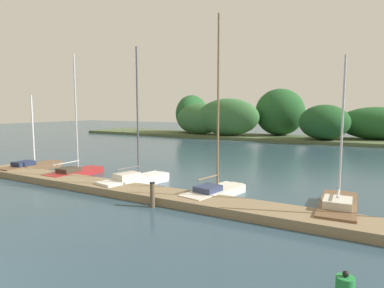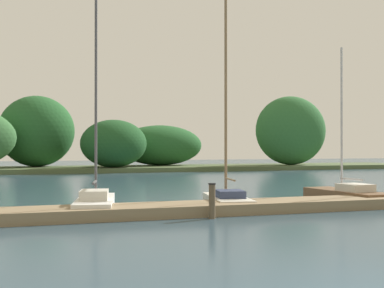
{
  "view_description": "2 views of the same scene",
  "coord_description": "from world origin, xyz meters",
  "px_view_note": "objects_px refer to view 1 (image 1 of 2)",
  "views": [
    {
      "loc": [
        8.36,
        -2.28,
        4.07
      ],
      "look_at": [
        1.09,
        10.5,
        2.47
      ],
      "focal_mm": 30.38,
      "sensor_mm": 36.0,
      "label": 1
    },
    {
      "loc": [
        -5.08,
        -6.09,
        2.11
      ],
      "look_at": [
        0.86,
        11.32,
        2.24
      ],
      "focal_mm": 48.48,
      "sensor_mm": 36.0,
      "label": 2
    }
  ],
  "objects_px": {
    "sailboat_1": "(76,171)",
    "sailboat_0": "(32,166)",
    "sailboat_2": "(136,179)",
    "mooring_piling_1": "(152,195)",
    "sailboat_4": "(338,205)",
    "channel_buoy_0": "(345,287)",
    "sailboat_3": "(215,189)"
  },
  "relations": [
    {
      "from": "sailboat_1",
      "to": "sailboat_0",
      "type": "bearing_deg",
      "value": 89.64
    },
    {
      "from": "sailboat_4",
      "to": "channel_buoy_0",
      "type": "relative_size",
      "value": 10.05
    },
    {
      "from": "sailboat_0",
      "to": "sailboat_4",
      "type": "bearing_deg",
      "value": -89.4
    },
    {
      "from": "mooring_piling_1",
      "to": "channel_buoy_0",
      "type": "xyz_separation_m",
      "value": [
        7.5,
        -3.18,
        -0.29
      ]
    },
    {
      "from": "sailboat_2",
      "to": "mooring_piling_1",
      "type": "height_order",
      "value": "sailboat_2"
    },
    {
      "from": "sailboat_4",
      "to": "mooring_piling_1",
      "type": "distance_m",
      "value": 7.4
    },
    {
      "from": "sailboat_0",
      "to": "sailboat_4",
      "type": "relative_size",
      "value": 0.81
    },
    {
      "from": "sailboat_2",
      "to": "mooring_piling_1",
      "type": "bearing_deg",
      "value": -119.18
    },
    {
      "from": "sailboat_4",
      "to": "channel_buoy_0",
      "type": "distance_m",
      "value": 6.22
    },
    {
      "from": "sailboat_0",
      "to": "mooring_piling_1",
      "type": "bearing_deg",
      "value": -103.08
    },
    {
      "from": "channel_buoy_0",
      "to": "sailboat_2",
      "type": "bearing_deg",
      "value": 151.04
    },
    {
      "from": "sailboat_2",
      "to": "sailboat_4",
      "type": "relative_size",
      "value": 1.19
    },
    {
      "from": "sailboat_3",
      "to": "sailboat_4",
      "type": "relative_size",
      "value": 1.35
    },
    {
      "from": "sailboat_0",
      "to": "sailboat_2",
      "type": "bearing_deg",
      "value": -90.13
    },
    {
      "from": "sailboat_3",
      "to": "sailboat_4",
      "type": "bearing_deg",
      "value": -75.64
    },
    {
      "from": "mooring_piling_1",
      "to": "sailboat_0",
      "type": "bearing_deg",
      "value": 167.62
    },
    {
      "from": "mooring_piling_1",
      "to": "channel_buoy_0",
      "type": "height_order",
      "value": "mooring_piling_1"
    },
    {
      "from": "sailboat_2",
      "to": "sailboat_3",
      "type": "relative_size",
      "value": 0.88
    },
    {
      "from": "sailboat_0",
      "to": "sailboat_3",
      "type": "xyz_separation_m",
      "value": [
        13.33,
        0.11,
        0.08
      ]
    },
    {
      "from": "sailboat_0",
      "to": "sailboat_2",
      "type": "relative_size",
      "value": 0.68
    },
    {
      "from": "sailboat_4",
      "to": "sailboat_1",
      "type": "bearing_deg",
      "value": 88.3
    },
    {
      "from": "sailboat_0",
      "to": "sailboat_1",
      "type": "height_order",
      "value": "sailboat_1"
    },
    {
      "from": "sailboat_2",
      "to": "sailboat_3",
      "type": "bearing_deg",
      "value": -77.95
    },
    {
      "from": "sailboat_1",
      "to": "sailboat_3",
      "type": "distance_m",
      "value": 9.32
    },
    {
      "from": "sailboat_4",
      "to": "mooring_piling_1",
      "type": "bearing_deg",
      "value": 111.07
    },
    {
      "from": "sailboat_2",
      "to": "mooring_piling_1",
      "type": "xyz_separation_m",
      "value": [
        3.06,
        -2.66,
        0.18
      ]
    },
    {
      "from": "channel_buoy_0",
      "to": "sailboat_4",
      "type": "bearing_deg",
      "value": 96.76
    },
    {
      "from": "sailboat_1",
      "to": "sailboat_2",
      "type": "distance_m",
      "value": 4.66
    },
    {
      "from": "sailboat_3",
      "to": "channel_buoy_0",
      "type": "height_order",
      "value": "sailboat_3"
    },
    {
      "from": "sailboat_2",
      "to": "sailboat_3",
      "type": "distance_m",
      "value": 4.66
    },
    {
      "from": "sailboat_2",
      "to": "sailboat_3",
      "type": "xyz_separation_m",
      "value": [
        4.66,
        0.02,
        0.03
      ]
    },
    {
      "from": "sailboat_0",
      "to": "channel_buoy_0",
      "type": "relative_size",
      "value": 8.14
    }
  ]
}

